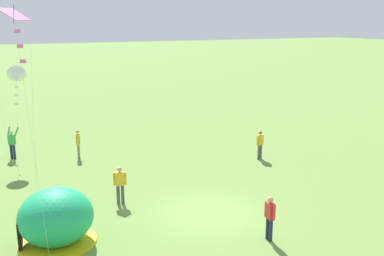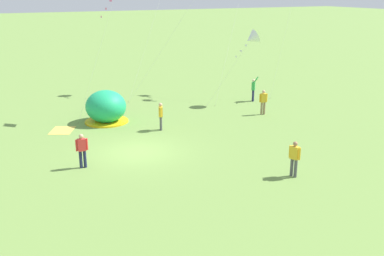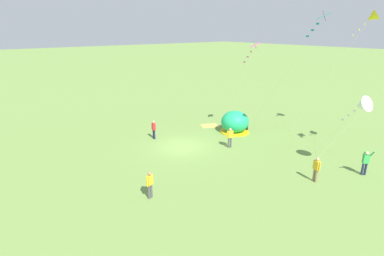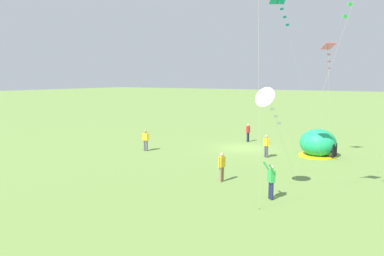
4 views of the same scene
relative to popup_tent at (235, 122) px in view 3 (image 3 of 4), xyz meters
name	(u,v)px [view 3 (image 3 of 4)]	position (x,y,z in m)	size (l,w,h in m)	color
ground_plane	(182,147)	(6.25, -0.07, -1.00)	(300.00, 300.00, 0.00)	olive
popup_tent	(235,122)	(0.00, 0.00, 0.00)	(2.81, 2.81, 2.10)	#1EAD6B
picnic_blanket	(210,126)	(0.60, -2.98, -0.99)	(1.70, 1.30, 0.01)	gold
person_far_back	(316,168)	(3.02, 10.20, -0.03)	(0.32, 0.58, 1.72)	#8C7251
person_flying_kite	(366,162)	(-0.50, 11.75, 0.00)	(0.71, 0.69, 1.89)	#1E2347
person_watching_sky	(154,129)	(7.13, -3.21, -0.03)	(0.27, 0.59, 1.72)	#1E2347
person_strolling	(150,183)	(12.54, 5.28, -0.03)	(0.55, 0.37, 1.72)	#4C4C51
person_near_tent	(230,137)	(3.19, 2.52, -0.03)	(0.55, 0.36, 1.72)	#4C4C51
kite_white	(362,105)	(0.01, 11.05, 3.87)	(1.26, 4.04, 5.52)	silver
kite_pink	(253,49)	(-0.68, 1.09, 6.87)	(1.14, 3.60, 8.52)	silver
kite_yellow	(372,17)	(-6.89, 7.86, 9.41)	(3.06, 5.54, 10.98)	silver
kite_teal	(320,22)	(0.64, 7.77, 8.98)	(1.83, 7.67, 10.66)	silver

